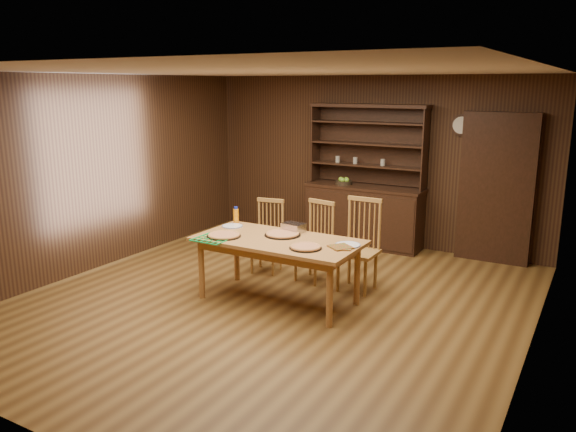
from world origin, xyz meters
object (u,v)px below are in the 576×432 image
Objects in this scene: dining_table at (278,246)px; chair_left at (268,233)px; chair_right at (360,241)px; chair_center at (317,238)px; juice_bottle at (236,216)px; china_hutch at (364,208)px.

dining_table is 1.14m from chair_left.
chair_center is at bearing 177.65° from chair_right.
chair_right is at bearing -10.25° from chair_left.
juice_bottle is (-1.48, -0.51, 0.25)m from chair_right.
chair_left is at bearing 127.50° from dining_table.
dining_table is 1.84× the size of chair_center.
china_hutch is 10.12× the size of juice_bottle.
dining_table is 1.94× the size of chair_left.
china_hutch reaches higher than chair_left.
chair_center is at bearing -8.93° from chair_left.
chair_left is 0.73m from chair_center.
chair_right is at bearing 53.53° from dining_table.
chair_center is (0.03, 0.90, -0.12)m from dining_table.
chair_right reaches higher than chair_center.
chair_left is 4.53× the size of juice_bottle.
chair_right is (0.70, -1.82, 0.00)m from china_hutch.
chair_right reaches higher than juice_bottle.
dining_table is at bearing -126.27° from chair_right.
china_hutch is at bearing 71.29° from juice_bottle.
chair_center is 4.78× the size of juice_bottle.
chair_center reaches higher than juice_bottle.
dining_table is 1.68× the size of chair_right.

